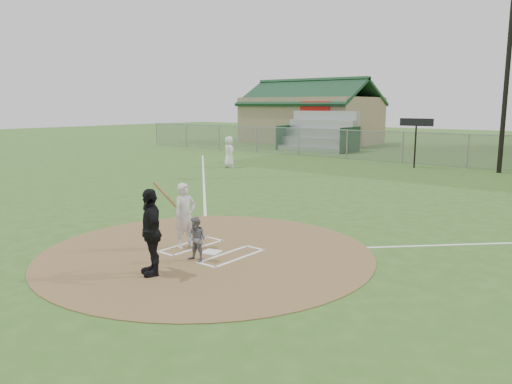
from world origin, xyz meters
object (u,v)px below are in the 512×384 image
Objects in this scene: home_plate at (211,252)px; catcher at (196,239)px; batter_at_plate at (185,215)px; umpire at (151,232)px; ondeck_player at (229,152)px.

home_plate is 0.40× the size of catcher.
umpire is at bearing -63.32° from batter_at_plate.
ondeck_player is (-11.40, 13.45, 0.89)m from home_plate.
home_plate is 2.19m from umpire.
batter_at_plate is at bearing -175.72° from home_plate.
ondeck_player reaches higher than catcher.
umpire is 1.08× the size of batter_at_plate.
catcher is 1.34m from umpire.
catcher is at bearing 161.80° from ondeck_player.
ondeck_player is 1.04× the size of batter_at_plate.
home_plate is 17.65m from ondeck_player.
ondeck_player is at bearing 154.45° from umpire.
ondeck_player is at bearing 127.94° from batter_at_plate.
umpire reaches higher than home_plate.
home_plate is at bearing 162.74° from ondeck_player.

